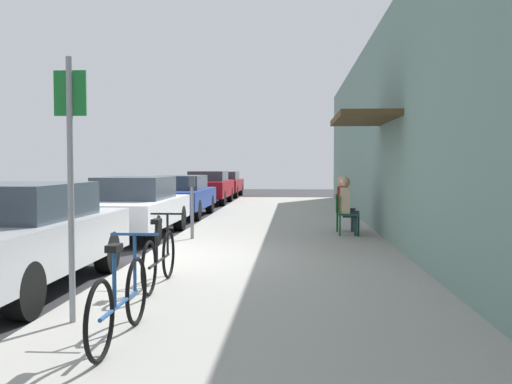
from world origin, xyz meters
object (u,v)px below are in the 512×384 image
at_px(seated_patron_1, 345,202).
at_px(parked_car_0, 15,236).
at_px(parking_meter, 192,202).
at_px(street_sign, 71,168).
at_px(parked_car_4, 223,183).
at_px(cafe_chair_0, 345,212).
at_px(seated_patron_0, 348,204).
at_px(parked_car_1, 134,206).
at_px(bicycle_0, 120,301).
at_px(parked_car_2, 179,195).
at_px(parked_car_3, 208,187).
at_px(bicycle_1, 160,258).
at_px(cafe_chair_1, 342,210).

bearing_deg(seated_patron_1, parked_car_0, -128.49).
distance_m(parked_car_0, seated_patron_1, 7.83).
relative_size(parking_meter, street_sign, 0.51).
xyz_separation_m(parked_car_4, parking_meter, (1.55, -17.87, 0.18)).
bearing_deg(cafe_chair_0, street_sign, -114.73).
distance_m(parking_meter, seated_patron_0, 3.42).
relative_size(parked_car_1, cafe_chair_0, 5.06).
relative_size(street_sign, bicycle_0, 1.52).
bearing_deg(parked_car_2, bicycle_0, -80.79).
bearing_deg(parked_car_1, parked_car_3, 90.00).
height_order(parked_car_0, cafe_chair_0, parked_car_0).
distance_m(parked_car_0, parking_meter, 4.81).
relative_size(parked_car_0, bicycle_1, 2.57).
xyz_separation_m(parked_car_4, cafe_chair_0, (4.81, -17.07, -0.08)).
height_order(parked_car_0, parked_car_4, parked_car_0).
bearing_deg(bicycle_0, parked_car_0, 131.78).
bearing_deg(cafe_chair_1, parked_car_3, 113.62).
bearing_deg(parked_car_4, cafe_chair_0, -74.25).
relative_size(parking_meter, bicycle_1, 0.77).
height_order(cafe_chair_0, seated_patron_0, seated_patron_0).
xyz_separation_m(parked_car_0, parked_car_3, (0.00, 17.15, 0.00)).
height_order(parked_car_3, cafe_chair_1, parked_car_3).
relative_size(parked_car_0, parked_car_4, 1.00).
distance_m(parking_meter, cafe_chair_0, 3.37).
bearing_deg(bicycle_0, street_sign, 138.60).
xyz_separation_m(parked_car_1, parked_car_2, (0.00, 5.24, -0.02)).
relative_size(cafe_chair_1, seated_patron_1, 0.67).
bearing_deg(parked_car_0, parked_car_2, 90.00).
bearing_deg(parked_car_0, parked_car_1, 90.00).
relative_size(parked_car_0, parking_meter, 3.33).
height_order(parked_car_4, street_sign, street_sign).
bearing_deg(seated_patron_0, parked_car_3, 112.46).
bearing_deg(bicycle_1, parked_car_3, 96.50).
height_order(parked_car_1, bicycle_0, parked_car_1).
bearing_deg(seated_patron_0, seated_patron_1, 90.00).
relative_size(cafe_chair_0, seated_patron_1, 0.67).
bearing_deg(parking_meter, bicycle_0, -85.01).
relative_size(bicycle_0, cafe_chair_0, 1.97).
bearing_deg(seated_patron_0, parked_car_1, 176.42).
height_order(parking_meter, seated_patron_1, parking_meter).
relative_size(parked_car_2, cafe_chair_0, 5.06).
relative_size(seated_patron_0, seated_patron_1, 1.00).
bearing_deg(bicycle_0, parked_car_2, 99.21).
bearing_deg(cafe_chair_1, parked_car_1, -174.36).
bearing_deg(parked_car_3, parked_car_0, -90.00).
bearing_deg(parked_car_2, seated_patron_0, -48.67).
bearing_deg(bicycle_0, seated_patron_1, 72.37).
relative_size(parked_car_2, parked_car_4, 1.00).
xyz_separation_m(parked_car_2, bicycle_0, (2.16, -13.31, -0.22)).
height_order(bicycle_1, cafe_chair_0, bicycle_1).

